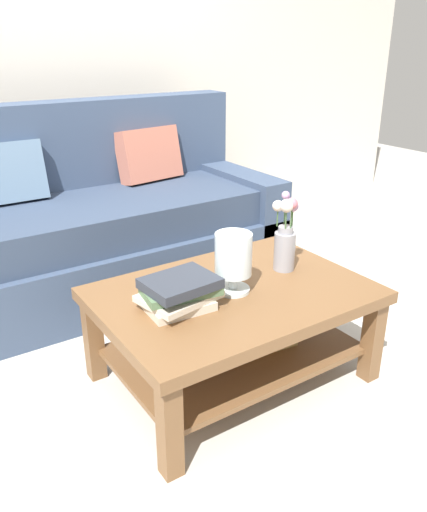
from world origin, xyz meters
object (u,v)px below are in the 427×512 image
(couch, at_px, (101,227))
(coffee_table, at_px, (234,314))
(glass_hurricane_vase, at_px, (233,257))
(flower_pitcher, at_px, (285,238))
(book_stack_main, at_px, (179,293))

(couch, xyz_separation_m, coffee_table, (0.09, -1.22, -0.05))
(glass_hurricane_vase, relative_size, flower_pitcher, 0.72)
(coffee_table, xyz_separation_m, flower_pitcher, (0.31, 0.05, 0.27))
(book_stack_main, xyz_separation_m, flower_pitcher, (0.57, 0.05, 0.09))
(book_stack_main, height_order, flower_pitcher, flower_pitcher)
(coffee_table, xyz_separation_m, glass_hurricane_vase, (-0.01, -0.00, 0.27))
(book_stack_main, bearing_deg, flower_pitcher, 5.46)
(couch, relative_size, flower_pitcher, 5.79)
(book_stack_main, bearing_deg, glass_hurricane_vase, 0.77)
(glass_hurricane_vase, distance_m, flower_pitcher, 0.32)
(couch, distance_m, flower_pitcher, 1.25)
(couch, height_order, flower_pitcher, couch)
(coffee_table, height_order, glass_hurricane_vase, glass_hurricane_vase)
(coffee_table, xyz_separation_m, book_stack_main, (-0.27, -0.01, 0.18))
(glass_hurricane_vase, bearing_deg, flower_pitcher, 9.17)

